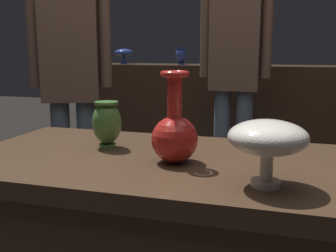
{
  "coord_description": "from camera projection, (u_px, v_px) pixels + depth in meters",
  "views": [
    {
      "loc": [
        0.34,
        -1.09,
        1.12
      ],
      "look_at": [
        0.03,
        -0.02,
        0.9
      ],
      "focal_mm": 42.74,
      "sensor_mm": 36.0,
      "label": 1
    }
  ],
  "objects": [
    {
      "name": "back_display_shelf",
      "position": [
        241.0,
        125.0,
        3.32
      ],
      "size": [
        2.6,
        0.4,
        0.99
      ],
      "color": "#382619",
      "rests_on": "ground_plane"
    },
    {
      "name": "shelf_vase_center",
      "position": [
        244.0,
        59.0,
        3.23
      ],
      "size": [
        0.08,
        0.08,
        0.14
      ],
      "color": "gray",
      "rests_on": "back_display_shelf"
    },
    {
      "name": "visitor_near_left",
      "position": [
        71.0,
        74.0,
        2.31
      ],
      "size": [
        0.44,
        0.29,
        1.66
      ],
      "rotation": [
        0.0,
        0.0,
        3.52
      ],
      "color": "slate",
      "rests_on": "ground_plane"
    },
    {
      "name": "vase_tall_behind",
      "position": [
        268.0,
        139.0,
        0.91
      ],
      "size": [
        0.18,
        0.18,
        0.16
      ],
      "color": "silver",
      "rests_on": "display_plinth"
    },
    {
      "name": "shelf_vase_far_left",
      "position": [
        124.0,
        53.0,
        3.5
      ],
      "size": [
        0.16,
        0.16,
        0.13
      ],
      "color": "#2D429E",
      "rests_on": "back_display_shelf"
    },
    {
      "name": "vase_centerpiece",
      "position": [
        175.0,
        134.0,
        1.12
      ],
      "size": [
        0.13,
        0.13,
        0.26
      ],
      "color": "red",
      "rests_on": "display_plinth"
    },
    {
      "name": "shelf_vase_left",
      "position": [
        181.0,
        55.0,
        3.35
      ],
      "size": [
        0.1,
        0.1,
        0.14
      ],
      "color": "#2D429E",
      "rests_on": "back_display_shelf"
    },
    {
      "name": "visitor_center_back",
      "position": [
        235.0,
        64.0,
        2.64
      ],
      "size": [
        0.47,
        0.2,
        1.72
      ],
      "rotation": [
        0.0,
        0.0,
        3.13
      ],
      "color": "slate",
      "rests_on": "ground_plane"
    },
    {
      "name": "vase_left_accent",
      "position": [
        107.0,
        123.0,
        1.29
      ],
      "size": [
        0.1,
        0.1,
        0.15
      ],
      "color": "#477A38",
      "rests_on": "display_plinth"
    }
  ]
}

